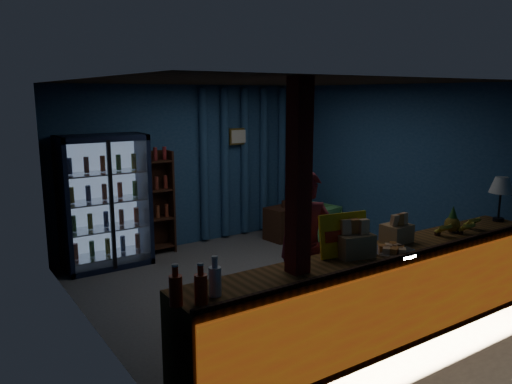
# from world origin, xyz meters

# --- Properties ---
(ground) EXTENTS (4.60, 4.60, 0.00)m
(ground) POSITION_xyz_m (0.00, 0.00, 0.00)
(ground) COLOR #515154
(ground) RESTS_ON ground
(room_walls) EXTENTS (4.60, 4.60, 4.60)m
(room_walls) POSITION_xyz_m (0.00, 0.00, 1.57)
(room_walls) COLOR navy
(room_walls) RESTS_ON ground
(counter) EXTENTS (4.40, 0.57, 0.99)m
(counter) POSITION_xyz_m (0.00, -1.91, 0.48)
(counter) COLOR brown
(counter) RESTS_ON ground
(support_post) EXTENTS (0.16, 0.16, 2.60)m
(support_post) POSITION_xyz_m (-1.05, -1.90, 1.30)
(support_post) COLOR maroon
(support_post) RESTS_ON ground
(beverage_cooler) EXTENTS (1.20, 0.62, 1.90)m
(beverage_cooler) POSITION_xyz_m (-1.55, 1.92, 0.93)
(beverage_cooler) COLOR black
(beverage_cooler) RESTS_ON ground
(bottle_shelf) EXTENTS (0.50, 0.28, 1.60)m
(bottle_shelf) POSITION_xyz_m (-0.70, 2.06, 0.79)
(bottle_shelf) COLOR #392112
(bottle_shelf) RESTS_ON ground
(curtain_folds) EXTENTS (1.74, 0.14, 2.50)m
(curtain_folds) POSITION_xyz_m (1.00, 2.14, 1.30)
(curtain_folds) COLOR navy
(curtain_folds) RESTS_ON room_walls
(framed_picture) EXTENTS (0.36, 0.04, 0.28)m
(framed_picture) POSITION_xyz_m (0.85, 2.10, 1.75)
(framed_picture) COLOR #B4842D
(framed_picture) RESTS_ON room_walls
(shopkeeper) EXTENTS (0.70, 0.55, 1.71)m
(shopkeeper) POSITION_xyz_m (-0.44, -1.29, 0.85)
(shopkeeper) COLOR maroon
(shopkeeper) RESTS_ON ground
(green_chair) EXTENTS (0.74, 0.76, 0.58)m
(green_chair) POSITION_xyz_m (1.90, 1.26, 0.29)
(green_chair) COLOR #60C161
(green_chair) RESTS_ON ground
(side_table) EXTENTS (0.67, 0.52, 0.67)m
(side_table) POSITION_xyz_m (1.40, 1.52, 0.28)
(side_table) COLOR #392112
(side_table) RESTS_ON ground
(yellow_sign) EXTENTS (0.52, 0.19, 0.41)m
(yellow_sign) POSITION_xyz_m (-0.41, -1.79, 1.16)
(yellow_sign) COLOR yellow
(yellow_sign) RESTS_ON counter
(soda_bottles) EXTENTS (0.42, 0.18, 0.31)m
(soda_bottles) POSITION_xyz_m (-2.05, -1.98, 1.08)
(soda_bottles) COLOR red
(soda_bottles) RESTS_ON counter
(snack_box_left) EXTENTS (0.39, 0.34, 0.36)m
(snack_box_left) POSITION_xyz_m (-0.34, -1.85, 1.08)
(snack_box_left) COLOR #AE7754
(snack_box_left) RESTS_ON counter
(snack_box_centre) EXTENTS (0.29, 0.24, 0.30)m
(snack_box_centre) POSITION_xyz_m (0.37, -1.77, 1.06)
(snack_box_centre) COLOR #AE7754
(snack_box_centre) RESTS_ON counter
(pastry_tray) EXTENTS (0.43, 0.43, 0.07)m
(pastry_tray) POSITION_xyz_m (0.05, -2.00, 0.97)
(pastry_tray) COLOR silver
(pastry_tray) RESTS_ON counter
(banana_bunches) EXTENTS (0.75, 0.29, 0.16)m
(banana_bunches) POSITION_xyz_m (1.18, -1.93, 1.03)
(banana_bunches) COLOR gold
(banana_bunches) RESTS_ON counter
(table_lamp) EXTENTS (0.28, 0.28, 0.54)m
(table_lamp) POSITION_xyz_m (2.05, -1.88, 1.37)
(table_lamp) COLOR black
(table_lamp) RESTS_ON counter
(pineapple) EXTENTS (0.17, 0.17, 0.29)m
(pineapple) POSITION_xyz_m (1.15, -1.88, 1.07)
(pineapple) COLOR olive
(pineapple) RESTS_ON counter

